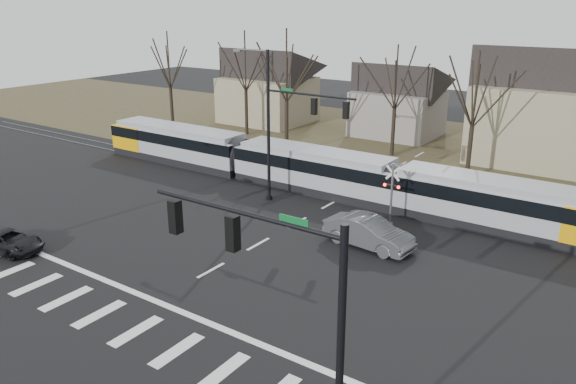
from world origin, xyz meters
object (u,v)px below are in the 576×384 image
Objects in this scene: tram at (313,168)px; suv at (8,241)px; sedan at (369,232)px; rail_crossing_signal at (391,197)px.

tram is 8.96× the size of suv.
rail_crossing_signal reaches higher than sedan.
rail_crossing_signal is at bearing -57.45° from suv.
suv is 22.10m from rail_crossing_signal.
suv is (-16.16, -11.82, -0.27)m from sedan.
suv is 1.13× the size of rail_crossing_signal.
rail_crossing_signal reaches higher than suv.
rail_crossing_signal is (7.62, -3.21, 0.21)m from tram.
tram is 10.42m from sedan.
rail_crossing_signal is at bearing -22.81° from tram.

